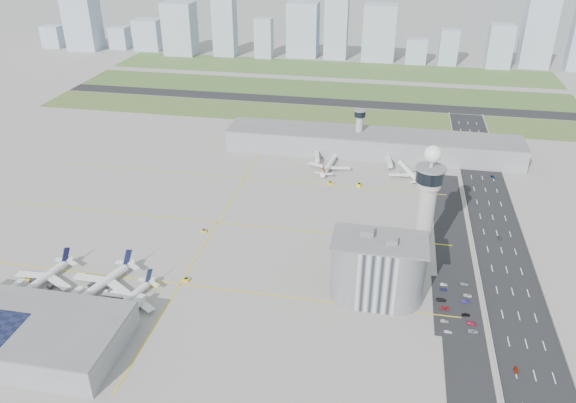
% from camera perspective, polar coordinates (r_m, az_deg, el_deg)
% --- Properties ---
extents(ground, '(1000.00, 1000.00, 0.00)m').
position_cam_1_polar(ground, '(288.42, -1.32, -5.83)').
color(ground, '#9D9B93').
extents(grass_strip_0, '(480.00, 50.00, 0.08)m').
position_cam_1_polar(grass_strip_0, '(491.65, 1.93, 8.86)').
color(grass_strip_0, '#506831').
rests_on(grass_strip_0, ground).
extents(grass_strip_1, '(480.00, 60.00, 0.08)m').
position_cam_1_polar(grass_strip_1, '(562.35, 3.17, 11.30)').
color(grass_strip_1, '#415C2B').
rests_on(grass_strip_1, ground).
extents(grass_strip_2, '(480.00, 70.00, 0.08)m').
position_cam_1_polar(grass_strip_2, '(638.85, 4.21, 13.29)').
color(grass_strip_2, '#4E6F34').
rests_on(grass_strip_2, ground).
extents(runway, '(480.00, 22.00, 0.10)m').
position_cam_1_polar(runway, '(526.37, 2.58, 10.15)').
color(runway, black).
rests_on(runway, ground).
extents(highway, '(28.00, 500.00, 0.10)m').
position_cam_1_polar(highway, '(290.62, 21.66, -7.80)').
color(highway, black).
rests_on(highway, ground).
extents(barrier_left, '(0.60, 500.00, 1.20)m').
position_cam_1_polar(barrier_left, '(287.60, 18.94, -7.54)').
color(barrier_left, '#9E9E99').
rests_on(barrier_left, ground).
extents(barrier_right, '(0.60, 500.00, 1.20)m').
position_cam_1_polar(barrier_right, '(293.67, 24.37, -7.87)').
color(barrier_right, '#9E9E99').
rests_on(barrier_right, ground).
extents(landside_road, '(18.00, 260.00, 0.08)m').
position_cam_1_polar(landside_road, '(278.11, 16.88, -8.65)').
color(landside_road, black).
rests_on(landside_road, ground).
extents(parking_lot, '(20.00, 44.00, 0.10)m').
position_cam_1_polar(parking_lot, '(268.24, 16.64, -10.13)').
color(parking_lot, black).
rests_on(parking_lot, ground).
extents(taxiway_line_h_0, '(260.00, 0.60, 0.01)m').
position_cam_1_polar(taxiway_line_h_0, '(275.29, -10.91, -8.26)').
color(taxiway_line_h_0, yellow).
rests_on(taxiway_line_h_0, ground).
extents(taxiway_line_h_1, '(260.00, 0.60, 0.01)m').
position_cam_1_polar(taxiway_line_h_1, '(322.33, -7.17, -2.14)').
color(taxiway_line_h_1, yellow).
rests_on(taxiway_line_h_1, ground).
extents(taxiway_line_h_2, '(260.00, 0.60, 0.01)m').
position_cam_1_polar(taxiway_line_h_2, '(373.12, -4.44, 2.38)').
color(taxiway_line_h_2, yellow).
rests_on(taxiway_line_h_2, ground).
extents(taxiway_line_v, '(0.60, 260.00, 0.01)m').
position_cam_1_polar(taxiway_line_v, '(322.33, -7.17, -2.14)').
color(taxiway_line_v, yellow).
rests_on(taxiway_line_v, ground).
extents(control_tower, '(14.00, 14.00, 64.50)m').
position_cam_1_polar(control_tower, '(273.36, 13.88, -0.22)').
color(control_tower, '#ADAAA5').
rests_on(control_tower, ground).
extents(secondary_tower, '(8.60, 8.60, 31.90)m').
position_cam_1_polar(secondary_tower, '(410.01, 7.24, 7.49)').
color(secondary_tower, '#ADAAA5').
rests_on(secondary_tower, ground).
extents(admin_building, '(42.00, 24.00, 33.50)m').
position_cam_1_polar(admin_building, '(256.92, 9.08, -6.81)').
color(admin_building, '#B2B2B7').
rests_on(admin_building, ground).
extents(terminal_pier, '(210.00, 32.00, 15.80)m').
position_cam_1_polar(terminal_pier, '(411.62, 8.52, 5.86)').
color(terminal_pier, gray).
rests_on(terminal_pier, ground).
extents(near_terminal, '(84.00, 42.00, 13.00)m').
position_cam_1_polar(near_terminal, '(257.61, -25.53, -11.98)').
color(near_terminal, gray).
rests_on(near_terminal, ground).
extents(airplane_near_a, '(39.24, 43.58, 10.56)m').
position_cam_1_polar(airplane_near_a, '(291.51, -23.75, -6.89)').
color(airplane_near_a, white).
rests_on(airplane_near_a, ground).
extents(airplane_near_b, '(45.50, 49.55, 11.49)m').
position_cam_1_polar(airplane_near_b, '(277.68, -18.45, -7.54)').
color(airplane_near_b, white).
rests_on(airplane_near_b, ground).
extents(airplane_near_c, '(38.06, 41.51, 9.66)m').
position_cam_1_polar(airplane_near_c, '(265.23, -16.04, -9.22)').
color(airplane_near_c, white).
rests_on(airplane_near_c, ground).
extents(airplane_far_a, '(34.44, 39.07, 9.96)m').
position_cam_1_polar(airplane_far_a, '(384.71, 4.23, 4.02)').
color(airplane_far_a, white).
rests_on(airplane_far_a, ground).
extents(airplane_far_b, '(41.07, 43.86, 9.81)m').
position_cam_1_polar(airplane_far_b, '(381.66, 12.28, 3.22)').
color(airplane_far_b, white).
rests_on(airplane_far_b, ground).
extents(jet_bridge_near_0, '(5.39, 14.31, 5.70)m').
position_cam_1_polar(jet_bridge_near_0, '(286.22, -27.18, -9.00)').
color(jet_bridge_near_0, silver).
rests_on(jet_bridge_near_0, ground).
extents(jet_bridge_near_1, '(5.39, 14.31, 5.70)m').
position_cam_1_polar(jet_bridge_near_1, '(270.05, -22.02, -10.12)').
color(jet_bridge_near_1, silver).
rests_on(jet_bridge_near_1, ground).
extents(jet_bridge_near_2, '(5.39, 14.31, 5.70)m').
position_cam_1_polar(jet_bridge_near_2, '(256.38, -16.22, -11.27)').
color(jet_bridge_near_2, silver).
rests_on(jet_bridge_near_2, ground).
extents(jet_bridge_far_0, '(5.39, 14.31, 5.70)m').
position_cam_1_polar(jet_bridge_far_0, '(401.70, 2.91, 4.80)').
color(jet_bridge_far_0, silver).
rests_on(jet_bridge_far_0, ground).
extents(jet_bridge_far_1, '(5.39, 14.31, 5.70)m').
position_cam_1_polar(jet_bridge_far_1, '(398.59, 10.06, 4.20)').
color(jet_bridge_far_1, silver).
rests_on(jet_bridge_far_1, ground).
extents(tug_0, '(3.45, 2.61, 1.84)m').
position_cam_1_polar(tug_0, '(300.43, -24.97, -7.08)').
color(tug_0, gold).
rests_on(tug_0, ground).
extents(tug_1, '(3.76, 2.68, 2.12)m').
position_cam_1_polar(tug_1, '(276.21, -13.35, -8.14)').
color(tug_1, '#ECDD03').
rests_on(tug_1, ground).
extents(tug_2, '(3.28, 2.60, 1.69)m').
position_cam_1_polar(tug_2, '(276.59, -10.31, -7.79)').
color(tug_2, '#E5B30E').
rests_on(tug_2, ground).
extents(tug_3, '(3.23, 3.42, 1.64)m').
position_cam_1_polar(tug_3, '(313.85, -8.54, -2.96)').
color(tug_3, yellow).
rests_on(tug_3, ground).
extents(tug_4, '(3.67, 3.52, 1.76)m').
position_cam_1_polar(tug_4, '(364.55, 4.30, 1.90)').
color(tug_4, yellow).
rests_on(tug_4, ground).
extents(tug_5, '(2.81, 3.74, 2.01)m').
position_cam_1_polar(tug_5, '(363.96, 7.23, 1.73)').
color(tug_5, '#EBDB03').
rests_on(tug_5, ground).
extents(car_lot_0, '(3.49, 1.53, 1.17)m').
position_cam_1_polar(car_lot_0, '(252.50, 15.96, -12.59)').
color(car_lot_0, silver).
rests_on(car_lot_0, ground).
extents(car_lot_1, '(3.55, 1.50, 1.14)m').
position_cam_1_polar(car_lot_1, '(257.59, 15.61, -11.61)').
color(car_lot_1, gray).
rests_on(car_lot_1, ground).
extents(car_lot_2, '(4.52, 2.47, 1.20)m').
position_cam_1_polar(car_lot_2, '(264.71, 15.67, -10.39)').
color(car_lot_2, '#B1222A').
rests_on(car_lot_2, ground).
extents(car_lot_3, '(4.66, 2.22, 1.31)m').
position_cam_1_polar(car_lot_3, '(269.16, 15.30, -9.60)').
color(car_lot_3, black).
rests_on(car_lot_3, ground).
extents(car_lot_4, '(3.51, 1.75, 1.15)m').
position_cam_1_polar(car_lot_4, '(276.13, 15.50, -8.59)').
color(car_lot_4, navy).
rests_on(car_lot_4, ground).
extents(car_lot_5, '(3.42, 1.52, 1.09)m').
position_cam_1_polar(car_lot_5, '(279.42, 15.55, -8.12)').
color(car_lot_5, silver).
rests_on(car_lot_5, ground).
extents(car_lot_6, '(4.48, 2.13, 1.24)m').
position_cam_1_polar(car_lot_6, '(255.69, 18.31, -12.41)').
color(car_lot_6, '#989BB1').
rests_on(car_lot_6, ground).
extents(car_lot_7, '(4.47, 2.20, 1.25)m').
position_cam_1_polar(car_lot_7, '(259.56, 18.14, -11.68)').
color(car_lot_7, '#AF1E40').
rests_on(car_lot_7, ground).
extents(car_lot_8, '(3.72, 1.87, 1.22)m').
position_cam_1_polar(car_lot_8, '(263.61, 17.62, -10.90)').
color(car_lot_8, black).
rests_on(car_lot_8, ground).
extents(car_lot_9, '(4.00, 1.86, 1.27)m').
position_cam_1_polar(car_lot_9, '(271.26, 17.58, -9.65)').
color(car_lot_9, navy).
rests_on(car_lot_9, ground).
extents(car_lot_10, '(4.06, 2.12, 1.09)m').
position_cam_1_polar(car_lot_10, '(275.37, 17.80, -9.08)').
color(car_lot_10, silver).
rests_on(car_lot_10, ground).
extents(car_lot_11, '(4.12, 1.81, 1.18)m').
position_cam_1_polar(car_lot_11, '(282.32, 17.47, -8.01)').
color(car_lot_11, gray).
rests_on(car_lot_11, ground).
extents(car_hw_0, '(1.45, 3.48, 1.18)m').
position_cam_1_polar(car_hw_0, '(243.55, 22.16, -15.59)').
color(car_hw_0, '#962109').
rests_on(car_hw_0, ground).
extents(car_hw_1, '(1.48, 3.44, 1.10)m').
position_cam_1_polar(car_hw_1, '(325.25, 20.74, -3.50)').
color(car_hw_1, black).
rests_on(car_hw_1, ground).
extents(car_hw_2, '(2.65, 4.58, 1.20)m').
position_cam_1_polar(car_hw_2, '(396.75, 20.09, 2.39)').
color(car_hw_2, navy).
rests_on(car_hw_2, ground).
extents(car_hw_4, '(1.84, 3.92, 1.30)m').
position_cam_1_polar(car_hw_4, '(449.00, 17.44, 5.76)').
color(car_hw_4, gray).
rests_on(car_hw_4, ground).
extents(skyline_bldg_0, '(24.05, 19.24, 26.50)m').
position_cam_1_polar(skyline_bldg_0, '(797.81, -22.75, 15.21)').
color(skyline_bldg_0, '#9EADC1').
rests_on(skyline_bldg_0, ground).
extents(skyline_bldg_1, '(37.63, 30.10, 65.60)m').
position_cam_1_polar(skyline_bldg_1, '(766.79, -20.14, 16.72)').
color(skyline_bldg_1, '#9EADC1').
rests_on(skyline_bldg_1, ground).
extents(skyline_bldg_2, '(22.81, 18.25, 26.79)m').
position_cam_1_polar(skyline_bldg_2, '(762.08, -16.73, 15.66)').
color(skyline_bldg_2, '#9EADC1').
rests_on(skyline_bldg_2, ground).
extents(skyline_bldg_3, '(32.30, 25.84, 36.93)m').
position_cam_1_polar(skyline_bldg_3, '(745.55, -13.98, 16.14)').
color(skyline_bldg_3, '#9EADC1').
rests_on(skyline_bldg_3, ground).
extents(skyline_bldg_4, '(35.81, 28.65, 60.36)m').
position_cam_1_polar(skyline_bldg_4, '(710.24, -10.92, 16.86)').
color(skyline_bldg_4, '#9EADC1').
rests_on(skyline_bldg_4, ground).
extents(skyline_bldg_5, '(25.49, 20.39, 66.89)m').
position_cam_1_polar(skyline_bldg_5, '(696.07, -6.44, 17.22)').
color(skyline_bldg_5, '#9EADC1').
rests_on(skyline_bldg_5, ground).
extents(skyline_bldg_6, '(20.04, 16.03, 45.20)m').
position_cam_1_polar(skyline_bldg_6, '(684.22, -2.47, 16.25)').
color(skyline_bldg_6, '#9EADC1').
rests_on(skyline_bldg_6, ground).
extents(skyline_bldg_7, '(35.76, 28.61, 61.22)m').
position_cam_1_polar(skyline_bldg_7, '(692.57, 1.53, 17.09)').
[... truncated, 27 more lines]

